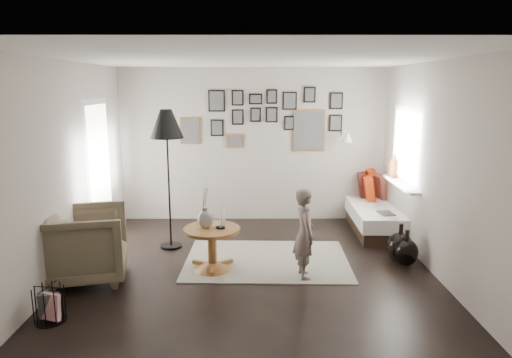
{
  "coord_description": "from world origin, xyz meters",
  "views": [
    {
      "loc": [
        0.03,
        -5.33,
        2.29
      ],
      "look_at": [
        0.05,
        0.5,
        1.1
      ],
      "focal_mm": 32.0,
      "sensor_mm": 36.0,
      "label": 1
    }
  ],
  "objects_px": {
    "demijohn_small": "(406,252)",
    "child": "(305,234)",
    "armchair": "(85,244)",
    "daybed": "(374,211)",
    "magazine_basket": "(49,304)",
    "pedestal_table": "(212,251)",
    "floor_lamp": "(167,129)",
    "vase": "(205,216)",
    "demijohn_large": "(400,247)"
  },
  "relations": [
    {
      "from": "demijohn_small",
      "to": "child",
      "type": "xyz_separation_m",
      "value": [
        -1.37,
        -0.37,
        0.37
      ]
    },
    {
      "from": "armchair",
      "to": "child",
      "type": "distance_m",
      "value": 2.63
    },
    {
      "from": "daybed",
      "to": "magazine_basket",
      "type": "relative_size",
      "value": 5.3
    },
    {
      "from": "pedestal_table",
      "to": "floor_lamp",
      "type": "xyz_separation_m",
      "value": [
        -0.68,
        0.85,
        1.45
      ]
    },
    {
      "from": "armchair",
      "to": "floor_lamp",
      "type": "height_order",
      "value": "floor_lamp"
    },
    {
      "from": "vase",
      "to": "armchair",
      "type": "xyz_separation_m",
      "value": [
        -1.41,
        -0.29,
        -0.27
      ]
    },
    {
      "from": "armchair",
      "to": "daybed",
      "type": "bearing_deg",
      "value": -75.88
    },
    {
      "from": "daybed",
      "to": "child",
      "type": "height_order",
      "value": "child"
    },
    {
      "from": "armchair",
      "to": "demijohn_small",
      "type": "height_order",
      "value": "armchair"
    },
    {
      "from": "vase",
      "to": "child",
      "type": "bearing_deg",
      "value": -11.22
    },
    {
      "from": "floor_lamp",
      "to": "demijohn_small",
      "type": "bearing_deg",
      "value": -12.28
    },
    {
      "from": "armchair",
      "to": "demijohn_large",
      "type": "bearing_deg",
      "value": -95.02
    },
    {
      "from": "vase",
      "to": "magazine_basket",
      "type": "relative_size",
      "value": 1.4
    },
    {
      "from": "daybed",
      "to": "floor_lamp",
      "type": "xyz_separation_m",
      "value": [
        -3.18,
        -0.92,
        1.43
      ]
    },
    {
      "from": "armchair",
      "to": "magazine_basket",
      "type": "relative_size",
      "value": 2.68
    },
    {
      "from": "daybed",
      "to": "magazine_basket",
      "type": "height_order",
      "value": "daybed"
    },
    {
      "from": "daybed",
      "to": "demijohn_large",
      "type": "bearing_deg",
      "value": -90.3
    },
    {
      "from": "vase",
      "to": "daybed",
      "type": "distance_m",
      "value": 3.15
    },
    {
      "from": "floor_lamp",
      "to": "demijohn_small",
      "type": "height_order",
      "value": "floor_lamp"
    },
    {
      "from": "armchair",
      "to": "vase",
      "type": "bearing_deg",
      "value": -91.27
    },
    {
      "from": "magazine_basket",
      "to": "demijohn_small",
      "type": "distance_m",
      "value": 4.25
    },
    {
      "from": "floor_lamp",
      "to": "pedestal_table",
      "type": "bearing_deg",
      "value": -51.26
    },
    {
      "from": "vase",
      "to": "armchair",
      "type": "distance_m",
      "value": 1.47
    },
    {
      "from": "pedestal_table",
      "to": "demijohn_large",
      "type": "distance_m",
      "value": 2.47
    },
    {
      "from": "magazine_basket",
      "to": "demijohn_large",
      "type": "bearing_deg",
      "value": 21.46
    },
    {
      "from": "pedestal_table",
      "to": "child",
      "type": "xyz_separation_m",
      "value": [
        1.13,
        -0.22,
        0.3
      ]
    },
    {
      "from": "pedestal_table",
      "to": "demijohn_small",
      "type": "xyz_separation_m",
      "value": [
        2.5,
        0.15,
        -0.08
      ]
    },
    {
      "from": "vase",
      "to": "child",
      "type": "relative_size",
      "value": 0.46
    },
    {
      "from": "daybed",
      "to": "demijohn_small",
      "type": "relative_size",
      "value": 4.01
    },
    {
      "from": "pedestal_table",
      "to": "demijohn_small",
      "type": "distance_m",
      "value": 2.51
    },
    {
      "from": "magazine_basket",
      "to": "daybed",
      "type": "bearing_deg",
      "value": 37.29
    },
    {
      "from": "armchair",
      "to": "pedestal_table",
      "type": "bearing_deg",
      "value": -92.61
    },
    {
      "from": "pedestal_table",
      "to": "magazine_basket",
      "type": "relative_size",
      "value": 1.96
    },
    {
      "from": "pedestal_table",
      "to": "child",
      "type": "distance_m",
      "value": 1.19
    },
    {
      "from": "vase",
      "to": "magazine_basket",
      "type": "bearing_deg",
      "value": -137.44
    },
    {
      "from": "pedestal_table",
      "to": "daybed",
      "type": "bearing_deg",
      "value": 35.19
    },
    {
      "from": "vase",
      "to": "demijohn_large",
      "type": "height_order",
      "value": "vase"
    },
    {
      "from": "demijohn_small",
      "to": "armchair",
      "type": "bearing_deg",
      "value": -173.96
    },
    {
      "from": "pedestal_table",
      "to": "armchair",
      "type": "xyz_separation_m",
      "value": [
        -1.49,
        -0.27,
        0.18
      ]
    },
    {
      "from": "floor_lamp",
      "to": "demijohn_large",
      "type": "xyz_separation_m",
      "value": [
        3.14,
        -0.57,
        -1.51
      ]
    },
    {
      "from": "magazine_basket",
      "to": "armchair",
      "type": "bearing_deg",
      "value": 89.92
    },
    {
      "from": "daybed",
      "to": "floor_lamp",
      "type": "distance_m",
      "value": 3.61
    },
    {
      "from": "magazine_basket",
      "to": "demijohn_large",
      "type": "distance_m",
      "value": 4.25
    },
    {
      "from": "daybed",
      "to": "armchair",
      "type": "bearing_deg",
      "value": -151.62
    },
    {
      "from": "vase",
      "to": "daybed",
      "type": "xyz_separation_m",
      "value": [
        2.58,
        1.74,
        -0.43
      ]
    },
    {
      "from": "daybed",
      "to": "demijohn_small",
      "type": "distance_m",
      "value": 1.61
    },
    {
      "from": "daybed",
      "to": "floor_lamp",
      "type": "relative_size",
      "value": 0.96
    },
    {
      "from": "demijohn_large",
      "to": "demijohn_small",
      "type": "distance_m",
      "value": 0.13
    },
    {
      "from": "floor_lamp",
      "to": "magazine_basket",
      "type": "xyz_separation_m",
      "value": [
        -0.82,
        -2.13,
        -1.53
      ]
    },
    {
      "from": "armchair",
      "to": "demijohn_large",
      "type": "relative_size",
      "value": 1.84
    }
  ]
}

